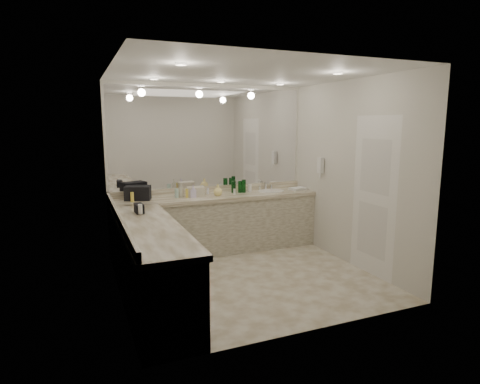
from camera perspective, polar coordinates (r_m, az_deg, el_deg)
name	(u,v)px	position (r m, az deg, el deg)	size (l,w,h in m)	color
floor	(247,277)	(5.39, 1.00, -12.02)	(3.20, 3.20, 0.00)	beige
ceiling	(248,73)	(5.04, 1.09, 16.59)	(3.20, 3.20, 0.00)	white
wall_back	(210,167)	(6.45, -4.29, 3.50)	(3.20, 0.02, 2.60)	beige
wall_left	(115,187)	(4.66, -17.31, 0.68)	(0.02, 3.00, 2.60)	beige
wall_right	(351,173)	(5.88, 15.52, 2.56)	(0.02, 3.00, 2.60)	beige
vanity_back_base	(217,225)	(6.33, -3.33, -4.72)	(3.20, 0.60, 0.84)	beige
vanity_back_top	(217,197)	(6.22, -3.34, -0.73)	(3.20, 0.64, 0.06)	beige
vanity_left_base	(150,268)	(4.63, -12.63, -10.46)	(0.60, 2.40, 0.84)	beige
vanity_left_top	(150,228)	(4.49, -12.72, -5.05)	(0.64, 2.42, 0.06)	beige
backsplash_back	(211,189)	(6.48, -4.19, 0.40)	(3.20, 0.04, 0.10)	beige
backsplash_left	(119,218)	(4.73, -16.85, -3.50)	(0.04, 3.00, 0.10)	beige
mirror_back	(210,138)	(6.40, -4.31, 7.71)	(3.12, 0.01, 1.55)	white
mirror_left	(114,144)	(4.62, -17.46, 6.52)	(0.01, 2.92, 1.55)	white
sink	(271,191)	(6.59, 4.45, 0.07)	(0.44, 0.44, 0.03)	white
faucet	(266,185)	(6.77, 3.65, 0.98)	(0.24, 0.16, 0.14)	silver
wall_phone	(320,165)	(6.41, 11.38, 3.74)	(0.06, 0.10, 0.24)	white
door	(374,197)	(5.52, 18.47, -0.66)	(0.02, 0.82, 2.10)	white
black_toiletry_bag	(138,193)	(6.00, -14.33, -0.12)	(0.36, 0.23, 0.21)	black
black_bag_spill	(139,209)	(5.12, -14.17, -2.30)	(0.09, 0.21, 0.11)	black
cream_cosmetic_case	(196,192)	(6.11, -6.34, 0.05)	(0.26, 0.16, 0.15)	beige
hand_towel	(298,189)	(6.76, 8.24, 0.48)	(0.26, 0.18, 0.04)	white
lotion_left	(140,210)	(5.02, -13.99, -2.49)	(0.05, 0.05, 0.12)	white
soap_bottle_a	(181,190)	(6.11, -8.37, 0.28)	(0.08, 0.08, 0.21)	beige
soap_bottle_b	(193,191)	(6.03, -6.65, 0.10)	(0.09, 0.09, 0.19)	white
soap_bottle_c	(218,190)	(6.16, -3.17, 0.29)	(0.14, 0.14, 0.18)	#FFE988
green_bottle_0	(234,187)	(6.41, -0.93, 0.73)	(0.07, 0.07, 0.19)	#0E5319
green_bottle_1	(244,186)	(6.44, 0.54, 0.85)	(0.07, 0.07, 0.21)	#0E5319
green_bottle_2	(240,187)	(6.44, 0.02, 0.75)	(0.07, 0.07, 0.19)	#0E5319
amenity_bottle_0	(201,193)	(6.14, -5.56, -0.20)	(0.04, 0.04, 0.09)	#9966B2
amenity_bottle_1	(187,193)	(6.04, -7.52, -0.18)	(0.05, 0.05, 0.13)	#F2D84C
amenity_bottle_2	(250,188)	(6.48, 1.38, 0.55)	(0.07, 0.07, 0.13)	white
amenity_bottle_3	(132,197)	(5.86, -15.08, -0.71)	(0.05, 0.05, 0.14)	#F2D84C
amenity_bottle_4	(201,192)	(6.16, -5.58, -0.01)	(0.06, 0.06, 0.12)	white
amenity_bottle_5	(234,192)	(6.26, -0.80, 0.06)	(0.04, 0.04, 0.09)	white
amenity_bottle_6	(177,193)	(6.07, -9.00, -0.17)	(0.06, 0.06, 0.13)	silver
amenity_bottle_7	(208,191)	(6.32, -4.60, 0.16)	(0.04, 0.04, 0.10)	silver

